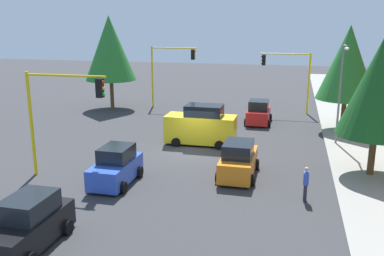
% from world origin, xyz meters
% --- Properties ---
extents(ground_plane, '(120.00, 120.00, 0.00)m').
position_xyz_m(ground_plane, '(0.00, 0.00, 0.00)').
color(ground_plane, '#353538').
extents(sidewalk_kerb, '(80.00, 4.00, 0.15)m').
position_xyz_m(sidewalk_kerb, '(-5.00, 10.50, 0.07)').
color(sidewalk_kerb, gray).
rests_on(sidewalk_kerb, ground).
extents(lane_arrow_near, '(2.40, 1.10, 1.10)m').
position_xyz_m(lane_arrow_near, '(11.51, -3.00, 0.01)').
color(lane_arrow_near, silver).
rests_on(lane_arrow_near, ground).
extents(traffic_signal_near_right, '(0.36, 4.59, 5.71)m').
position_xyz_m(traffic_signal_near_right, '(6.00, -5.70, 4.04)').
color(traffic_signal_near_right, yellow).
rests_on(traffic_signal_near_right, ground).
extents(traffic_signal_far_left, '(0.36, 4.59, 5.59)m').
position_xyz_m(traffic_signal_far_left, '(-14.00, 5.68, 3.96)').
color(traffic_signal_far_left, yellow).
rests_on(traffic_signal_far_left, ground).
extents(traffic_signal_far_right, '(0.36, 4.59, 5.96)m').
position_xyz_m(traffic_signal_far_right, '(-14.00, -5.74, 4.20)').
color(traffic_signal_far_right, yellow).
rests_on(traffic_signal_far_right, ground).
extents(street_lamp_curbside, '(2.15, 0.28, 7.00)m').
position_xyz_m(street_lamp_curbside, '(-3.61, 9.20, 4.35)').
color(street_lamp_curbside, slate).
rests_on(street_lamp_curbside, ground).
extents(tree_roadside_near, '(4.12, 4.12, 7.53)m').
position_xyz_m(tree_roadside_near, '(2.00, 10.50, 4.94)').
color(tree_roadside_near, brown).
rests_on(tree_roadside_near, ground).
extents(tree_roadside_mid, '(4.40, 4.40, 8.06)m').
position_xyz_m(tree_roadside_mid, '(-8.00, 10.00, 5.29)').
color(tree_roadside_mid, brown).
rests_on(tree_roadside_mid, ground).
extents(tree_opposite_side, '(4.84, 4.84, 8.88)m').
position_xyz_m(tree_opposite_side, '(-12.00, -11.00, 5.84)').
color(tree_opposite_side, brown).
rests_on(tree_opposite_side, ground).
extents(delivery_van_yellow, '(2.22, 4.80, 2.77)m').
position_xyz_m(delivery_van_yellow, '(-2.00, 0.14, 1.28)').
color(delivery_van_yellow, yellow).
rests_on(delivery_van_yellow, ground).
extents(car_orange, '(4.10, 2.03, 1.98)m').
position_xyz_m(car_orange, '(3.60, 3.47, 0.90)').
color(car_orange, orange).
rests_on(car_orange, ground).
extents(car_blue, '(3.70, 1.98, 1.98)m').
position_xyz_m(car_blue, '(6.18, -2.59, 0.90)').
color(car_blue, blue).
rests_on(car_blue, ground).
extents(car_black, '(3.99, 2.00, 1.98)m').
position_xyz_m(car_black, '(12.93, -3.13, 0.90)').
color(car_black, black).
rests_on(car_black, ground).
extents(car_red, '(3.68, 2.08, 1.98)m').
position_xyz_m(car_red, '(-9.15, 3.46, 0.90)').
color(car_red, red).
rests_on(car_red, ground).
extents(pedestrian_crossing, '(0.40, 0.24, 1.70)m').
position_xyz_m(pedestrian_crossing, '(6.18, 6.99, 0.91)').
color(pedestrian_crossing, '#262638').
rests_on(pedestrian_crossing, ground).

